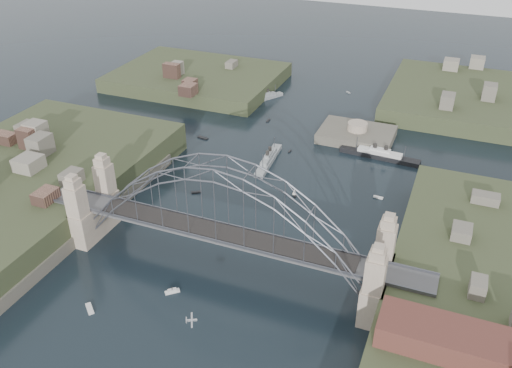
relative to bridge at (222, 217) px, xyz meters
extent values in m
plane|color=black|center=(0.00, 0.00, -12.32)|extent=(500.00, 500.00, 0.00)
cube|color=#4D4D50|center=(0.00, 0.00, -4.32)|extent=(84.00, 6.00, 0.70)
cube|color=#4E515A|center=(0.00, -3.00, -3.77)|extent=(84.00, 0.25, 0.50)
cube|color=#4E515A|center=(0.00, 3.00, -3.77)|extent=(84.00, 0.25, 0.50)
cube|color=black|center=(0.00, 0.00, -3.77)|extent=(55.20, 5.20, 0.35)
cube|color=tan|center=(-31.50, -5.00, -3.47)|extent=(3.40, 3.40, 17.70)
cube|color=tan|center=(-31.50, 5.00, -3.47)|extent=(3.40, 3.40, 17.70)
cube|color=tan|center=(31.50, -5.00, -3.47)|extent=(3.40, 3.40, 17.70)
cube|color=tan|center=(31.50, 5.00, -3.47)|extent=(3.40, 3.40, 17.70)
cube|color=tan|center=(-31.50, 0.00, -8.32)|extent=(4.08, 13.80, 8.00)
cube|color=tan|center=(31.50, 0.00, -8.32)|extent=(4.08, 13.80, 8.00)
cube|color=#333C21|center=(-58.00, 0.00, -10.32)|extent=(50.00, 90.00, 12.00)
cube|color=#524E42|center=(-35.50, 0.00, -11.32)|extent=(6.00, 70.00, 4.00)
cube|color=#524E42|center=(35.50, 0.00, -11.32)|extent=(6.00, 70.00, 4.00)
cube|color=#333C21|center=(-55.00, 95.00, -11.82)|extent=(60.00, 45.00, 9.00)
cube|color=#333C21|center=(50.00, 110.00, -11.57)|extent=(70.00, 55.00, 9.50)
cube|color=#524E42|center=(12.00, 70.00, -12.82)|extent=(22.00, 16.00, 7.00)
cylinder|color=tan|center=(12.00, 70.00, -8.12)|extent=(6.00, 6.00, 2.40)
cube|color=#592D26|center=(44.00, -14.00, -2.32)|extent=(20.00, 8.00, 4.00)
cube|color=#909698|center=(-7.49, 45.97, -11.90)|extent=(3.91, 19.11, 1.69)
cube|color=#909698|center=(-7.49, 45.97, -10.64)|extent=(2.65, 10.55, 1.26)
cube|color=#909698|center=(-7.49, 45.97, -9.69)|extent=(1.73, 4.83, 0.84)
cylinder|color=black|center=(-7.39, 44.65, -8.95)|extent=(0.91, 0.91, 1.69)
cylinder|color=black|center=(-7.58, 47.30, -8.95)|extent=(0.91, 0.91, 1.69)
cylinder|color=#4E515A|center=(-7.07, 40.30, -9.16)|extent=(0.17, 0.17, 4.22)
cylinder|color=#4E515A|center=(-7.90, 51.65, -9.16)|extent=(0.17, 0.17, 4.22)
cube|color=#909698|center=(-25.22, 89.51, -11.96)|extent=(9.15, 13.60, 1.46)
cube|color=#909698|center=(-25.22, 89.51, -10.86)|extent=(5.38, 7.68, 1.10)
cube|color=#909698|center=(-25.22, 89.51, -10.04)|extent=(2.81, 3.71, 0.73)
cylinder|color=black|center=(-25.74, 88.63, -9.40)|extent=(0.72, 0.72, 1.46)
cylinder|color=black|center=(-24.70, 90.39, -9.40)|extent=(0.72, 0.72, 1.46)
cylinder|color=#4E515A|center=(-27.45, 85.73, -9.59)|extent=(0.15, 0.15, 3.65)
cylinder|color=#4E515A|center=(-22.99, 93.28, -9.59)|extent=(0.15, 0.15, 3.65)
cube|color=black|center=(20.90, 60.40, -11.91)|extent=(23.05, 4.70, 1.66)
cube|color=silver|center=(20.90, 60.40, -10.66)|extent=(12.72, 3.21, 1.25)
cube|color=silver|center=(20.90, 60.40, -9.72)|extent=(5.83, 2.11, 0.83)
cylinder|color=black|center=(19.30, 60.51, -9.00)|extent=(1.12, 1.12, 1.66)
cylinder|color=black|center=(22.50, 60.29, -9.00)|extent=(1.12, 1.12, 1.66)
cylinder|color=#4E515A|center=(14.05, 60.87, -9.20)|extent=(0.17, 0.17, 4.16)
cylinder|color=#4E515A|center=(27.75, 59.92, -9.20)|extent=(0.17, 0.17, 4.16)
cube|color=#AEB0B5|center=(5.08, -22.99, -4.87)|extent=(1.71, 1.12, 0.31)
cube|color=#AEB0B5|center=(5.08, -22.99, -4.81)|extent=(1.93, 3.26, 0.07)
cube|color=#AEB0B5|center=(4.30, -23.42, -4.70)|extent=(0.67, 1.06, 0.39)
cube|color=silver|center=(-18.87, 23.73, -12.17)|extent=(2.39, 1.89, 0.45)
cube|color=silver|center=(4.82, 31.89, -12.17)|extent=(1.49, 1.99, 0.45)
cylinder|color=#4E515A|center=(4.82, 31.89, -11.12)|extent=(0.08, 0.08, 2.20)
cone|color=silver|center=(4.82, 31.89, -11.12)|extent=(1.48, 1.57, 1.92)
cube|color=silver|center=(-5.94, -11.22, -12.17)|extent=(2.79, 2.65, 0.45)
cube|color=silver|center=(-5.94, -11.22, -11.77)|extent=(1.83, 1.76, 0.40)
cylinder|color=black|center=(-5.94, -11.22, -11.32)|extent=(0.16, 0.16, 0.70)
cube|color=silver|center=(24.82, 38.76, -12.17)|extent=(2.49, 1.03, 0.45)
cube|color=silver|center=(-31.64, 52.84, -12.17)|extent=(3.56, 1.74, 0.45)
cube|color=silver|center=(-4.05, 54.32, -12.17)|extent=(0.68, 1.59, 0.45)
cube|color=silver|center=(-17.72, 72.49, -12.17)|extent=(0.81, 2.23, 0.45)
cube|color=silver|center=(31.68, 10.18, -12.17)|extent=(2.21, 2.77, 0.45)
cylinder|color=#4E515A|center=(31.68, 10.18, -11.12)|extent=(0.08, 0.08, 2.20)
cone|color=silver|center=(31.68, 10.18, -11.12)|extent=(1.51, 1.58, 1.92)
cube|color=silver|center=(-18.07, -21.22, -12.17)|extent=(3.05, 2.84, 0.45)
cube|color=silver|center=(0.55, 106.87, -12.17)|extent=(1.94, 1.80, 0.45)
cube|color=silver|center=(-42.46, 28.76, -12.17)|extent=(3.04, 1.32, 0.45)
cube|color=silver|center=(-42.46, 28.76, -11.77)|extent=(1.85, 1.03, 0.40)
cylinder|color=black|center=(-42.46, 28.76, -11.32)|extent=(0.16, 0.16, 0.70)
camera|label=1|loc=(39.48, -79.70, 60.37)|focal=38.00mm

